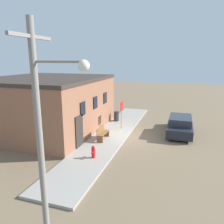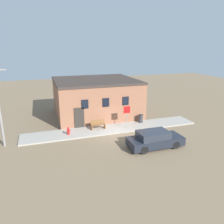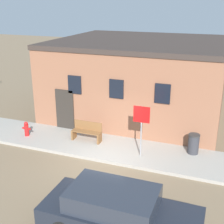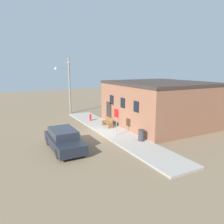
# 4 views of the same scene
# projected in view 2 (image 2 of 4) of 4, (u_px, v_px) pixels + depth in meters

# --- Properties ---
(ground_plane) EXTENTS (80.00, 80.00, 0.00)m
(ground_plane) POSITION_uv_depth(u_px,v_px,m) (117.00, 134.00, 20.86)
(ground_plane) COLOR #7A664C
(sidewalk) EXTENTS (17.66, 2.55, 0.13)m
(sidewalk) POSITION_uv_depth(u_px,v_px,m) (113.00, 129.00, 22.00)
(sidewalk) COLOR #9E998E
(sidewalk) RESTS_ON ground
(brick_building) EXTENTS (9.43, 8.47, 4.32)m
(brick_building) POSITION_uv_depth(u_px,v_px,m) (96.00, 97.00, 26.23)
(brick_building) COLOR #8E5B42
(brick_building) RESTS_ON ground
(fire_hydrant) EXTENTS (0.45, 0.21, 0.73)m
(fire_hydrant) POSITION_uv_depth(u_px,v_px,m) (68.00, 131.00, 20.25)
(fire_hydrant) COLOR red
(fire_hydrant) RESTS_ON sidewalk
(stop_sign) EXTENTS (0.70, 0.06, 2.25)m
(stop_sign) POSITION_uv_depth(u_px,v_px,m) (127.00, 113.00, 21.61)
(stop_sign) COLOR gray
(stop_sign) RESTS_ON sidewalk
(bench) EXTENTS (1.41, 0.44, 0.91)m
(bench) POSITION_uv_depth(u_px,v_px,m) (98.00, 125.00, 21.65)
(bench) COLOR brown
(bench) RESTS_ON sidewalk
(trash_bin) EXTENTS (0.50, 0.50, 0.88)m
(trash_bin) POSITION_uv_depth(u_px,v_px,m) (141.00, 118.00, 23.53)
(trash_bin) COLOR #333338
(trash_bin) RESTS_ON sidewalk
(parked_car) EXTENTS (4.58, 1.84, 1.41)m
(parked_car) POSITION_uv_depth(u_px,v_px,m) (155.00, 139.00, 17.93)
(parked_car) COLOR black
(parked_car) RESTS_ON ground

